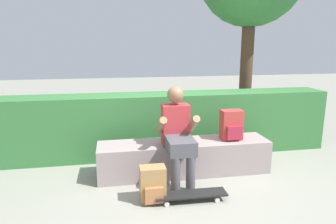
{
  "coord_description": "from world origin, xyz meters",
  "views": [
    {
      "loc": [
        -0.91,
        -3.34,
        1.72
      ],
      "look_at": [
        -0.2,
        0.5,
        0.83
      ],
      "focal_mm": 32.82,
      "sensor_mm": 36.0,
      "label": 1
    }
  ],
  "objects_px": {
    "backpack_on_ground": "(153,185)",
    "person_skater": "(178,132)",
    "skateboard_near_person": "(191,194)",
    "backpack_on_bench": "(232,125)",
    "bench_main": "(184,157)"
  },
  "relations": [
    {
      "from": "backpack_on_bench",
      "to": "backpack_on_ground",
      "type": "relative_size",
      "value": 1.0
    },
    {
      "from": "backpack_on_bench",
      "to": "backpack_on_ground",
      "type": "xyz_separation_m",
      "value": [
        -1.16,
        -0.67,
        -0.44
      ]
    },
    {
      "from": "skateboard_near_person",
      "to": "backpack_on_bench",
      "type": "relative_size",
      "value": 2.01
    },
    {
      "from": "person_skater",
      "to": "skateboard_near_person",
      "type": "xyz_separation_m",
      "value": [
        0.04,
        -0.53,
        -0.56
      ]
    },
    {
      "from": "backpack_on_ground",
      "to": "backpack_on_bench",
      "type": "bearing_deg",
      "value": 30.06
    },
    {
      "from": "person_skater",
      "to": "skateboard_near_person",
      "type": "bearing_deg",
      "value": -85.92
    },
    {
      "from": "skateboard_near_person",
      "to": "bench_main",
      "type": "bearing_deg",
      "value": 82.38
    },
    {
      "from": "person_skater",
      "to": "skateboard_near_person",
      "type": "height_order",
      "value": "person_skater"
    },
    {
      "from": "backpack_on_bench",
      "to": "bench_main",
      "type": "bearing_deg",
      "value": 179.16
    },
    {
      "from": "skateboard_near_person",
      "to": "backpack_on_bench",
      "type": "distance_m",
      "value": 1.19
    },
    {
      "from": "person_skater",
      "to": "backpack_on_bench",
      "type": "distance_m",
      "value": 0.81
    },
    {
      "from": "bench_main",
      "to": "person_skater",
      "type": "distance_m",
      "value": 0.49
    },
    {
      "from": "person_skater",
      "to": "skateboard_near_person",
      "type": "distance_m",
      "value": 0.78
    },
    {
      "from": "bench_main",
      "to": "skateboard_near_person",
      "type": "height_order",
      "value": "bench_main"
    },
    {
      "from": "backpack_on_ground",
      "to": "person_skater",
      "type": "bearing_deg",
      "value": 50.97
    }
  ]
}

